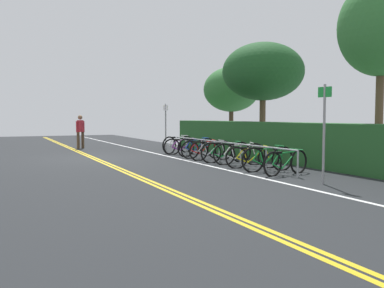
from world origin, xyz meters
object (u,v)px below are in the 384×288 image
(bicycle_8, at_px, (268,159))
(bicycle_0, at_px, (178,144))
(bicycle_2, at_px, (197,147))
(tree_mid, at_px, (263,72))
(bicycle_3, at_px, (203,149))
(bicycle_6, at_px, (239,154))
(bicycle_4, at_px, (211,150))
(tree_near_left, at_px, (231,90))
(bicycle_1, at_px, (184,146))
(bicycle_5, at_px, (226,152))
(tree_far_right, at_px, (382,28))
(pedestrian, at_px, (80,129))
(bicycle_7, at_px, (253,157))
(sign_post_far, at_px, (324,125))
(bike_rack, at_px, (219,146))
(bicycle_9, at_px, (286,162))
(sign_post_near, at_px, (166,123))

(bicycle_8, bearing_deg, bicycle_0, 179.41)
(bicycle_2, bearing_deg, tree_mid, 86.46)
(bicycle_3, xyz_separation_m, bicycle_6, (2.43, 0.11, 0.02))
(bicycle_3, bearing_deg, bicycle_4, -2.08)
(tree_near_left, bearing_deg, bicycle_1, -54.33)
(bicycle_1, bearing_deg, tree_near_left, 125.67)
(bicycle_5, bearing_deg, bicycle_3, -177.52)
(bicycle_0, distance_m, bicycle_4, 3.32)
(bicycle_0, xyz_separation_m, bicycle_4, (3.32, -0.10, -0.02))
(bicycle_2, height_order, bicycle_4, bicycle_2)
(bicycle_5, bearing_deg, tree_far_right, 44.32)
(bicycle_5, distance_m, pedestrian, 9.31)
(bicycle_0, relative_size, tree_near_left, 0.41)
(tree_near_left, bearing_deg, bicycle_7, -26.31)
(sign_post_far, distance_m, tree_mid, 8.35)
(bicycle_3, relative_size, bicycle_4, 0.98)
(bicycle_1, relative_size, sign_post_far, 0.71)
(bicycle_3, height_order, bicycle_8, bicycle_8)
(bicycle_7, distance_m, tree_mid, 6.06)
(pedestrian, bearing_deg, bicycle_4, 23.09)
(bike_rack, relative_size, bicycle_1, 5.16)
(bike_rack, relative_size, bicycle_3, 4.98)
(pedestrian, relative_size, tree_near_left, 0.40)
(bicycle_0, distance_m, bicycle_1, 0.82)
(bicycle_5, xyz_separation_m, tree_near_left, (-6.29, 3.91, 2.63))
(bicycle_7, height_order, pedestrian, pedestrian)
(bicycle_7, distance_m, sign_post_far, 3.44)
(bicycle_1, bearing_deg, bicycle_4, -0.34)
(bicycle_5, bearing_deg, bicycle_9, -0.35)
(bicycle_5, distance_m, sign_post_near, 5.22)
(bike_rack, xyz_separation_m, bicycle_9, (3.75, 0.01, -0.22))
(bicycle_1, bearing_deg, pedestrian, -147.67)
(bicycle_5, distance_m, tree_far_right, 6.19)
(bike_rack, distance_m, bicycle_6, 1.25)
(bicycle_6, bearing_deg, bicycle_1, -178.34)
(bicycle_0, xyz_separation_m, bicycle_8, (6.78, -0.07, -0.01))
(bicycle_6, xyz_separation_m, bicycle_9, (2.51, -0.06, -0.03))
(bicycle_5, relative_size, sign_post_near, 0.84)
(bicycle_3, bearing_deg, bicycle_2, 169.28)
(pedestrian, distance_m, sign_post_near, 4.76)
(bicycle_7, xyz_separation_m, tree_far_right, (1.71, 3.41, 3.91))
(pedestrian, bearing_deg, bicycle_3, 25.30)
(bicycle_9, xyz_separation_m, sign_post_near, (-8.44, -0.20, 0.97))
(tree_near_left, bearing_deg, pedestrian, -107.92)
(tree_mid, height_order, tree_far_right, tree_far_right)
(bike_rack, xyz_separation_m, tree_far_right, (3.87, 3.39, 3.70))
(bicycle_2, distance_m, bicycle_4, 1.63)
(bicycle_6, bearing_deg, bike_rack, -176.84)
(bicycle_2, distance_m, bicycle_7, 4.28)
(bicycle_8, bearing_deg, sign_post_near, -178.84)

